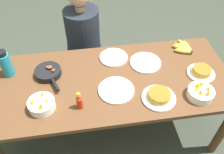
# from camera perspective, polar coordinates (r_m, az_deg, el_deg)

# --- Properties ---
(ground_plane) EXTENTS (14.00, 14.00, 0.00)m
(ground_plane) POSITION_cam_1_polar(r_m,az_deg,el_deg) (2.39, 0.00, -12.51)
(ground_plane) COLOR #383D33
(dining_table) EXTENTS (1.87, 0.81, 0.72)m
(dining_table) POSITION_cam_1_polar(r_m,az_deg,el_deg) (1.89, 0.00, -2.52)
(dining_table) COLOR brown
(dining_table) RESTS_ON ground_plane
(banana_bunch) EXTENTS (0.16, 0.21, 0.04)m
(banana_bunch) POSITION_cam_1_polar(r_m,az_deg,el_deg) (2.16, 16.99, 6.68)
(banana_bunch) COLOR gold
(banana_bunch) RESTS_ON dining_table
(skillet) EXTENTS (0.20, 0.32, 0.08)m
(skillet) POSITION_cam_1_polar(r_m,az_deg,el_deg) (1.90, -15.05, 1.07)
(skillet) COLOR black
(skillet) RESTS_ON dining_table
(frittata_plate_center) EXTENTS (0.21, 0.21, 0.06)m
(frittata_plate_center) POSITION_cam_1_polar(r_m,az_deg,el_deg) (1.97, 20.68, 1.17)
(frittata_plate_center) COLOR white
(frittata_plate_center) RESTS_ON dining_table
(frittata_plate_side) EXTENTS (0.24, 0.24, 0.06)m
(frittata_plate_side) POSITION_cam_1_polar(r_m,az_deg,el_deg) (1.71, 11.23, -4.60)
(frittata_plate_side) COLOR white
(frittata_plate_side) RESTS_ON dining_table
(empty_plate_near_front) EXTENTS (0.27, 0.27, 0.02)m
(empty_plate_near_front) POSITION_cam_1_polar(r_m,az_deg,el_deg) (1.74, 1.01, -3.17)
(empty_plate_near_front) COLOR white
(empty_plate_near_front) RESTS_ON dining_table
(empty_plate_far_left) EXTENTS (0.25, 0.25, 0.02)m
(empty_plate_far_left) POSITION_cam_1_polar(r_m,az_deg,el_deg) (1.97, 8.04, 3.44)
(empty_plate_far_left) COLOR white
(empty_plate_far_left) RESTS_ON dining_table
(empty_plate_far_right) EXTENTS (0.23, 0.23, 0.02)m
(empty_plate_far_right) POSITION_cam_1_polar(r_m,az_deg,el_deg) (1.99, 0.39, 4.73)
(empty_plate_far_right) COLOR white
(empty_plate_far_right) RESTS_ON dining_table
(fruit_bowl_mango) EXTENTS (0.19, 0.19, 0.12)m
(fruit_bowl_mango) POSITION_cam_1_polar(r_m,az_deg,el_deg) (1.80, 20.55, -3.53)
(fruit_bowl_mango) COLOR white
(fruit_bowl_mango) RESTS_ON dining_table
(fruit_bowl_citrus) EXTENTS (0.18, 0.18, 0.12)m
(fruit_bowl_citrus) POSITION_cam_1_polar(r_m,az_deg,el_deg) (1.69, -16.58, -6.33)
(fruit_bowl_citrus) COLOR white
(fruit_bowl_citrus) RESTS_ON dining_table
(water_bottle) EXTENTS (0.09, 0.09, 0.23)m
(water_bottle) POSITION_cam_1_polar(r_m,az_deg,el_deg) (1.96, -24.23, 2.89)
(water_bottle) COLOR teal
(water_bottle) RESTS_ON dining_table
(hot_sauce_bottle) EXTENTS (0.04, 0.04, 0.14)m
(hot_sauce_bottle) POSITION_cam_1_polar(r_m,az_deg,el_deg) (1.62, -7.85, -5.82)
(hot_sauce_bottle) COLOR #B72814
(hot_sauce_bottle) RESTS_ON dining_table
(person_figure) EXTENTS (0.36, 0.36, 1.18)m
(person_figure) POSITION_cam_1_polar(r_m,az_deg,el_deg) (2.47, -6.63, 6.74)
(person_figure) COLOR black
(person_figure) RESTS_ON ground_plane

